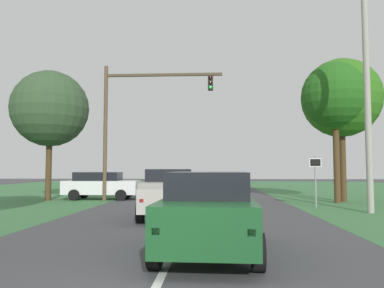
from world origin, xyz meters
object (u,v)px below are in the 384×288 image
(crossing_suv_far, at_px, (101,185))
(extra_tree_1, at_px, (335,96))
(red_suv_near, at_px, (209,210))
(pickup_truck_lead, at_px, (170,193))
(traffic_light, at_px, (134,112))
(utility_pole_right, at_px, (367,97))
(extra_tree_2, at_px, (50,109))
(oak_tree_right, at_px, (341,98))
(keep_moving_sign, at_px, (315,174))

(crossing_suv_far, relative_size, extra_tree_1, 0.58)
(extra_tree_1, bearing_deg, red_suv_near, -118.36)
(pickup_truck_lead, bearing_deg, crossing_suv_far, 121.21)
(pickup_truck_lead, xyz_separation_m, extra_tree_1, (8.80, 7.22, 5.18))
(pickup_truck_lead, xyz_separation_m, traffic_light, (-3.13, 8.03, 4.49))
(utility_pole_right, height_order, extra_tree_1, utility_pole_right)
(extra_tree_2, bearing_deg, crossing_suv_far, 18.76)
(pickup_truck_lead, relative_size, utility_pole_right, 0.48)
(traffic_light, height_order, extra_tree_2, traffic_light)
(oak_tree_right, xyz_separation_m, extra_tree_2, (-17.87, -0.13, -0.50))
(traffic_light, height_order, utility_pole_right, utility_pole_right)
(extra_tree_2, bearing_deg, red_suv_near, -54.46)
(extra_tree_1, xyz_separation_m, extra_tree_2, (-17.23, 0.74, -0.48))
(utility_pole_right, bearing_deg, traffic_light, 153.62)
(traffic_light, height_order, extra_tree_1, traffic_light)
(pickup_truck_lead, distance_m, extra_tree_1, 12.50)
(red_suv_near, bearing_deg, crossing_suv_far, 115.07)
(pickup_truck_lead, relative_size, keep_moving_sign, 1.88)
(traffic_light, distance_m, crossing_suv_far, 5.19)
(red_suv_near, relative_size, utility_pole_right, 0.46)
(pickup_truck_lead, bearing_deg, extra_tree_1, 39.37)
(red_suv_near, height_order, keep_moving_sign, keep_moving_sign)
(pickup_truck_lead, distance_m, traffic_light, 9.71)
(red_suv_near, relative_size, oak_tree_right, 0.55)
(traffic_light, relative_size, extra_tree_2, 1.04)
(oak_tree_right, relative_size, crossing_suv_far, 1.81)
(pickup_truck_lead, height_order, crossing_suv_far, pickup_truck_lead)
(pickup_truck_lead, distance_m, crossing_suv_far, 10.50)
(red_suv_near, height_order, extra_tree_1, extra_tree_1)
(keep_moving_sign, relative_size, crossing_suv_far, 0.55)
(extra_tree_1, bearing_deg, keep_moving_sign, -126.25)
(oak_tree_right, relative_size, utility_pole_right, 0.83)
(pickup_truck_lead, distance_m, extra_tree_2, 12.51)
(traffic_light, height_order, crossing_suv_far, traffic_light)
(oak_tree_right, bearing_deg, pickup_truck_lead, -139.42)
(red_suv_near, bearing_deg, extra_tree_1, 61.64)
(utility_pole_right, relative_size, extra_tree_1, 1.27)
(traffic_light, xyz_separation_m, utility_pole_right, (11.73, -5.82, -0.33))
(extra_tree_1, bearing_deg, crossing_suv_far, 172.96)
(traffic_light, xyz_separation_m, extra_tree_1, (11.93, -0.81, 0.69))
(red_suv_near, relative_size, crossing_suv_far, 1.00)
(oak_tree_right, bearing_deg, traffic_light, -179.73)
(utility_pole_right, bearing_deg, crossing_suv_far, 154.26)
(crossing_suv_far, bearing_deg, keep_moving_sign, -19.43)
(oak_tree_right, distance_m, extra_tree_1, 1.08)
(oak_tree_right, distance_m, utility_pole_right, 6.03)
(extra_tree_1, relative_size, extra_tree_2, 1.01)
(keep_moving_sign, bearing_deg, red_suv_near, -116.24)
(utility_pole_right, bearing_deg, oak_tree_right, 81.91)
(extra_tree_2, bearing_deg, oak_tree_right, 0.40)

